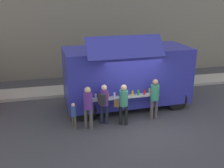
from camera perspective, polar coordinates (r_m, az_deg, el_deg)
The scene contains 10 objects.
ground_plane at distance 11.27m, azimuth 5.67°, elevation -8.45°, with size 60.00×60.00×0.00m, color #38383D.
curb_strip at distance 14.88m, azimuth -14.85°, elevation -1.77°, with size 28.00×1.60×0.15m, color #9E998E.
building_behind at distance 17.89m, azimuth -12.61°, elevation 16.45°, with size 32.00×2.40×9.08m, color slate.
food_truck_main at distance 12.39m, azimuth 3.21°, elevation 1.88°, with size 5.73×3.14×3.56m.
trash_bin at distance 16.21m, azimuth 14.18°, elevation 1.45°, with size 0.60×0.60×0.93m, color #2E663A.
customer_front_ordering at distance 10.75m, azimuth 2.39°, elevation -3.71°, with size 0.55×0.41×1.74m.
customer_mid_with_backpack at distance 10.78m, azimuth -1.76°, elevation -3.55°, with size 0.48×0.55×1.71m.
customer_rear_waiting at distance 10.48m, azimuth -5.13°, elevation -4.28°, with size 0.36×0.36×1.75m.
customer_extra_browsing at distance 11.40m, azimuth 9.06°, elevation -2.44°, with size 0.36×0.36×1.77m.
child_near_queue at distance 10.72m, azimuth -8.16°, elevation -6.20°, with size 0.22×0.22×1.08m.
Camera 1 is at (-3.39, -9.43, 5.14)m, focal length 42.97 mm.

